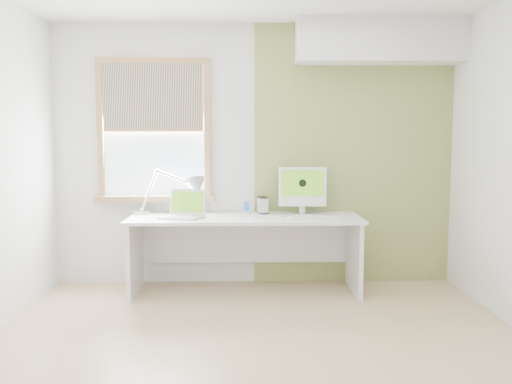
{
  "coord_description": "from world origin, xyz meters",
  "views": [
    {
      "loc": [
        -0.11,
        -3.59,
        1.48
      ],
      "look_at": [
        0.0,
        1.05,
        1.0
      ],
      "focal_mm": 37.12,
      "sensor_mm": 36.0,
      "label": 1
    }
  ],
  "objects_px": {
    "desk_lamp": "(186,190)",
    "external_drive": "(263,205)",
    "imac": "(302,188)",
    "desk": "(245,236)",
    "laptop": "(184,211)"
  },
  "relations": [
    {
      "from": "desk_lamp",
      "to": "laptop",
      "type": "height_order",
      "value": "desk_lamp"
    },
    {
      "from": "desk",
      "to": "imac",
      "type": "relative_size",
      "value": 4.67
    },
    {
      "from": "desk_lamp",
      "to": "imac",
      "type": "height_order",
      "value": "imac"
    },
    {
      "from": "desk_lamp",
      "to": "external_drive",
      "type": "relative_size",
      "value": 4.78
    },
    {
      "from": "desk_lamp",
      "to": "external_drive",
      "type": "height_order",
      "value": "desk_lamp"
    },
    {
      "from": "desk_lamp",
      "to": "imac",
      "type": "bearing_deg",
      "value": -0.94
    },
    {
      "from": "desk_lamp",
      "to": "desk",
      "type": "bearing_deg",
      "value": -13.22
    },
    {
      "from": "desk",
      "to": "external_drive",
      "type": "height_order",
      "value": "external_drive"
    },
    {
      "from": "desk",
      "to": "desk_lamp",
      "type": "distance_m",
      "value": 0.73
    },
    {
      "from": "desk",
      "to": "desk_lamp",
      "type": "height_order",
      "value": "desk_lamp"
    },
    {
      "from": "desk_lamp",
      "to": "laptop",
      "type": "xyz_separation_m",
      "value": [
        0.01,
        -0.22,
        -0.17
      ]
    },
    {
      "from": "external_drive",
      "to": "imac",
      "type": "bearing_deg",
      "value": -5.11
    },
    {
      "from": "desk",
      "to": "laptop",
      "type": "height_order",
      "value": "laptop"
    },
    {
      "from": "laptop",
      "to": "desk_lamp",
      "type": "bearing_deg",
      "value": 91.35
    },
    {
      "from": "laptop",
      "to": "desk",
      "type": "bearing_deg",
      "value": 8.74
    }
  ]
}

